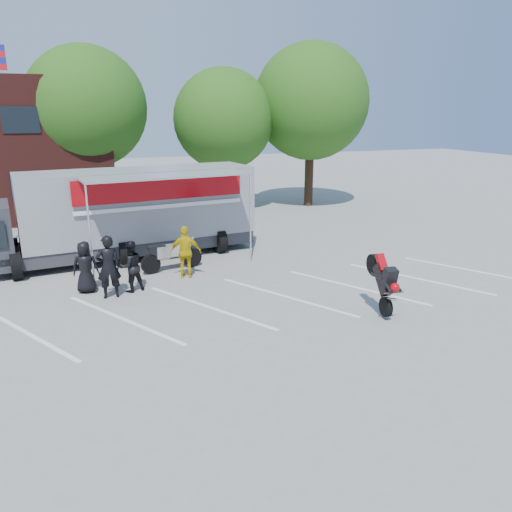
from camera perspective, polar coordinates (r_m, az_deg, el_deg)
ground at (r=13.43m, az=-5.13°, el=-7.45°), size 100.00×100.00×0.00m
parking_bay_lines at (r=14.32m, az=-6.21°, el=-5.91°), size 18.09×13.33×0.01m
tree_left at (r=27.92m, az=-18.81°, el=15.77°), size 6.12×6.12×8.64m
tree_mid at (r=28.11m, az=-3.71°, el=15.29°), size 5.44×5.44×7.68m
tree_right at (r=29.50m, az=6.32°, el=17.08°), size 6.46×6.46×9.12m
transporter_truck at (r=19.78m, az=-14.16°, el=-0.07°), size 10.91×6.16×3.31m
parked_motorcycle at (r=17.81m, az=-9.53°, el=-1.59°), size 2.39×1.22×1.20m
stunt_bike_rider at (r=14.48m, az=13.33°, el=-6.04°), size 0.87×1.59×1.80m
spectator_leather_a at (r=16.07m, az=-18.91°, el=-1.21°), size 0.86×0.63×1.61m
spectator_leather_b at (r=15.35m, az=-16.51°, el=-1.20°), size 0.71×0.47×1.92m
spectator_leather_c at (r=15.76m, az=-14.13°, el=-1.15°), size 0.92×0.81×1.61m
spectator_hivis at (r=16.71m, az=-8.03°, el=0.44°), size 1.11×0.71×1.76m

